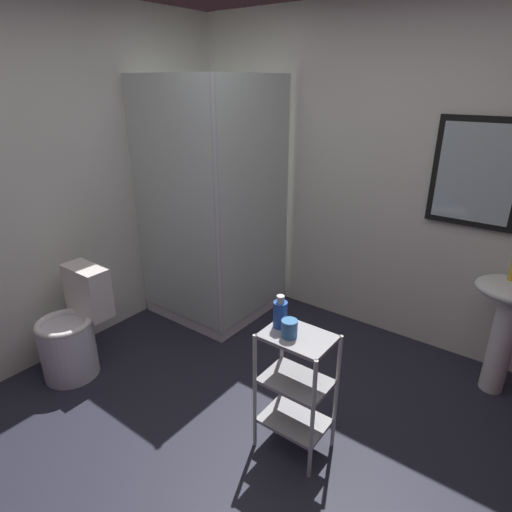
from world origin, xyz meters
TOP-DOWN VIEW (x-y plane):
  - ground_plane at (0.00, 0.00)m, footprint 4.20×4.20m
  - wall_back at (0.01, 1.85)m, footprint 4.20×0.14m
  - wall_left at (-1.85, 0.00)m, footprint 0.10×4.20m
  - shower_stall at (-1.23, 1.18)m, footprint 0.92×0.92m
  - pedestal_sink at (0.95, 1.52)m, footprint 0.46×0.37m
  - toilet at (-1.48, -0.05)m, footprint 0.37×0.49m
  - storage_cart at (0.13, 0.29)m, footprint 0.38×0.28m
  - shampoo_bottle_blue at (0.01, 0.31)m, footprint 0.08×0.08m
  - rinse_cup at (0.10, 0.26)m, footprint 0.08×0.08m

SIDE VIEW (x-z plane):
  - ground_plane at x=0.00m, z-range -0.02..0.00m
  - toilet at x=-1.48m, z-range -0.07..0.69m
  - storage_cart at x=0.13m, z-range 0.07..0.81m
  - shower_stall at x=-1.23m, z-range -0.54..1.46m
  - pedestal_sink at x=0.95m, z-range 0.17..0.98m
  - rinse_cup at x=0.10m, z-range 0.74..0.83m
  - shampoo_bottle_blue at x=0.01m, z-range 0.73..0.91m
  - wall_left at x=-1.85m, z-range 0.00..2.50m
  - wall_back at x=0.01m, z-range 0.00..2.50m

